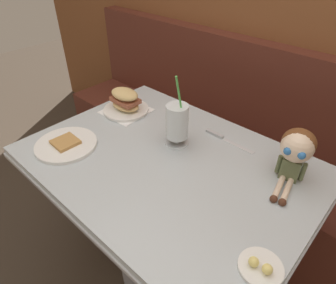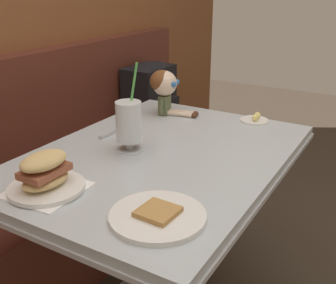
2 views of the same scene
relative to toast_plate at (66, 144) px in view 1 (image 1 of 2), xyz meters
The scene contains 8 objects.
booth_bench 1.01m from the toast_plate, 66.60° to the left, with size 2.60×0.48×1.00m.
diner_table 0.47m from the toast_plate, 30.76° to the left, with size 1.11×0.81×0.74m.
toast_plate is the anchor object (origin of this frame).
milkshake_glass 0.46m from the toast_plate, 44.45° to the left, with size 0.10×0.10×0.31m.
sandwich_plate 0.36m from the toast_plate, 95.65° to the left, with size 0.22×0.22×0.12m.
butter_saucer 0.86m from the toast_plate, ahead, with size 0.12×0.12×0.04m.
butter_knife 0.65m from the toast_plate, 47.74° to the left, with size 0.24×0.02×0.01m.
seated_doll 0.88m from the toast_plate, 29.86° to the left, with size 0.13×0.23×0.20m.
Camera 1 is at (0.61, -0.48, 1.47)m, focal length 31.76 mm.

